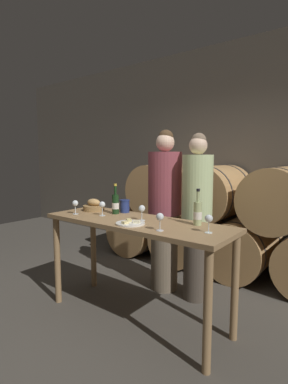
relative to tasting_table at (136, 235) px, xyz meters
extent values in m
plane|color=#4C473F|center=(0.00, 0.00, -0.82)|extent=(10.00, 10.00, 0.00)
cube|color=#60594F|center=(0.00, 2.30, 0.78)|extent=(10.00, 0.12, 3.20)
cylinder|color=tan|center=(-1.24, 1.70, -0.45)|extent=(0.75, 0.97, 0.75)
cylinder|color=#2D2D33|center=(-1.24, 1.39, -0.45)|extent=(0.76, 0.02, 0.76)
cylinder|color=#2D2D33|center=(-1.24, 2.01, -0.45)|extent=(0.76, 0.03, 0.76)
cylinder|color=tan|center=(-0.41, 1.70, -0.45)|extent=(0.75, 0.97, 0.75)
cylinder|color=#2D2D33|center=(-0.41, 1.39, -0.45)|extent=(0.76, 0.02, 0.76)
cylinder|color=#2D2D33|center=(-0.41, 2.01, -0.45)|extent=(0.76, 0.03, 0.76)
cylinder|color=tan|center=(0.41, 1.70, -0.45)|extent=(0.75, 0.97, 0.75)
cylinder|color=#2D2D33|center=(0.41, 1.39, -0.45)|extent=(0.76, 0.02, 0.76)
cylinder|color=#2D2D33|center=(0.41, 2.01, -0.45)|extent=(0.76, 0.03, 0.76)
cylinder|color=tan|center=(-0.83, 1.70, 0.23)|extent=(0.75, 0.97, 0.75)
cylinder|color=#2D2D33|center=(-0.83, 1.39, 0.23)|extent=(0.76, 0.02, 0.76)
cylinder|color=#2D2D33|center=(-0.83, 2.01, 0.23)|extent=(0.76, 0.03, 0.76)
cylinder|color=tan|center=(0.00, 1.70, 0.23)|extent=(0.75, 0.97, 0.75)
cylinder|color=#2D2D33|center=(0.00, 1.39, 0.23)|extent=(0.76, 0.02, 0.76)
cylinder|color=#2D2D33|center=(0.00, 2.01, 0.23)|extent=(0.76, 0.03, 0.76)
cylinder|color=tan|center=(0.83, 1.70, 0.23)|extent=(0.75, 0.97, 0.75)
cylinder|color=#2D2D33|center=(0.83, 1.39, 0.23)|extent=(0.76, 0.02, 0.76)
cylinder|color=#2D2D33|center=(0.83, 2.01, 0.23)|extent=(0.76, 0.03, 0.76)
cylinder|color=#99754C|center=(-0.86, -0.25, -0.36)|extent=(0.06, 0.06, 0.92)
cylinder|color=#99754C|center=(0.86, -0.25, -0.36)|extent=(0.06, 0.06, 0.92)
cylinder|color=#99754C|center=(-0.86, 0.25, -0.36)|extent=(0.06, 0.06, 0.92)
cylinder|color=#99754C|center=(0.86, 0.25, -0.36)|extent=(0.06, 0.06, 0.92)
cube|color=#99754C|center=(0.00, 0.00, 0.12)|extent=(1.84, 0.63, 0.04)
cylinder|color=#756651|center=(-0.16, 0.72, -0.38)|extent=(0.31, 0.31, 0.89)
cylinder|color=#8C3D47|center=(-0.16, 0.72, 0.42)|extent=(0.38, 0.38, 0.70)
sphere|color=beige|center=(-0.16, 0.72, 0.88)|extent=(0.21, 0.21, 0.21)
sphere|color=#47331E|center=(-0.16, 0.73, 0.93)|extent=(0.17, 0.17, 0.17)
cylinder|color=#4C4238|center=(0.25, 0.72, -0.38)|extent=(0.26, 0.26, 0.87)
cylinder|color=beige|center=(0.25, 0.72, 0.39)|extent=(0.32, 0.32, 0.69)
sphere|color=beige|center=(0.25, 0.72, 0.83)|extent=(0.19, 0.19, 0.19)
sphere|color=#75604C|center=(0.25, 0.73, 0.89)|extent=(0.16, 0.16, 0.16)
cylinder|color=#193819|center=(-0.36, 0.12, 0.24)|extent=(0.07, 0.07, 0.20)
cylinder|color=#193819|center=(-0.36, 0.12, 0.38)|extent=(0.03, 0.03, 0.09)
cylinder|color=gold|center=(-0.36, 0.12, 0.44)|extent=(0.03, 0.03, 0.02)
cylinder|color=white|center=(-0.36, 0.12, 0.22)|extent=(0.07, 0.07, 0.06)
cylinder|color=#ADBC7F|center=(0.54, 0.17, 0.24)|extent=(0.07, 0.07, 0.20)
cylinder|color=#ADBC7F|center=(0.54, 0.17, 0.38)|extent=(0.03, 0.03, 0.09)
cylinder|color=black|center=(0.54, 0.17, 0.44)|extent=(0.03, 0.03, 0.02)
cylinder|color=white|center=(0.54, 0.17, 0.22)|extent=(0.07, 0.07, 0.06)
cylinder|color=navy|center=(-0.34, 0.23, 0.20)|extent=(0.10, 0.10, 0.13)
cylinder|color=navy|center=(-0.34, 0.23, 0.27)|extent=(0.11, 0.11, 0.01)
cylinder|color=olive|center=(-0.68, 0.10, 0.17)|extent=(0.23, 0.23, 0.06)
ellipsoid|color=tan|center=(-0.68, 0.10, 0.23)|extent=(0.17, 0.10, 0.08)
cylinder|color=white|center=(0.07, -0.15, 0.14)|extent=(0.25, 0.25, 0.01)
cube|color=beige|center=(0.12, -0.13, 0.16)|extent=(0.07, 0.06, 0.02)
cube|color=#E0CC7F|center=(0.02, -0.12, 0.16)|extent=(0.07, 0.07, 0.02)
cube|color=beige|center=(0.06, -0.21, 0.16)|extent=(0.05, 0.06, 0.02)
cylinder|color=white|center=(-0.67, -0.15, 0.14)|extent=(0.06, 0.06, 0.00)
cylinder|color=white|center=(-0.67, -0.15, 0.18)|extent=(0.01, 0.01, 0.08)
sphere|color=white|center=(-0.67, -0.15, 0.25)|extent=(0.06, 0.06, 0.06)
cylinder|color=white|center=(-0.39, -0.04, 0.14)|extent=(0.06, 0.06, 0.00)
cylinder|color=white|center=(-0.39, -0.04, 0.18)|extent=(0.01, 0.01, 0.08)
sphere|color=white|center=(-0.39, -0.04, 0.25)|extent=(0.06, 0.06, 0.06)
cylinder|color=white|center=(0.05, 0.03, 0.14)|extent=(0.06, 0.06, 0.00)
cylinder|color=white|center=(0.05, 0.03, 0.18)|extent=(0.01, 0.01, 0.08)
sphere|color=white|center=(0.05, 0.03, 0.25)|extent=(0.06, 0.06, 0.06)
cylinder|color=white|center=(0.40, -0.19, 0.14)|extent=(0.06, 0.06, 0.00)
cylinder|color=white|center=(0.40, -0.19, 0.18)|extent=(0.01, 0.01, 0.08)
sphere|color=white|center=(0.40, -0.19, 0.25)|extent=(0.06, 0.06, 0.06)
cylinder|color=white|center=(0.74, -0.01, 0.14)|extent=(0.06, 0.06, 0.00)
cylinder|color=white|center=(0.74, -0.01, 0.18)|extent=(0.01, 0.01, 0.08)
sphere|color=white|center=(0.74, -0.01, 0.25)|extent=(0.06, 0.06, 0.06)
camera|label=1|loc=(1.72, -2.09, 0.72)|focal=28.00mm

